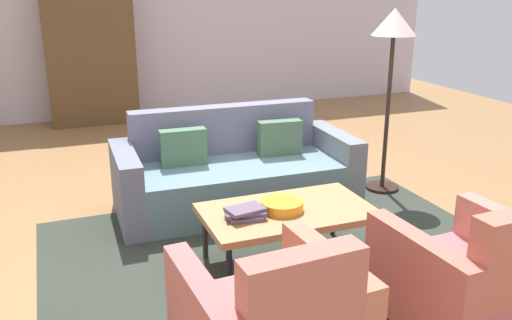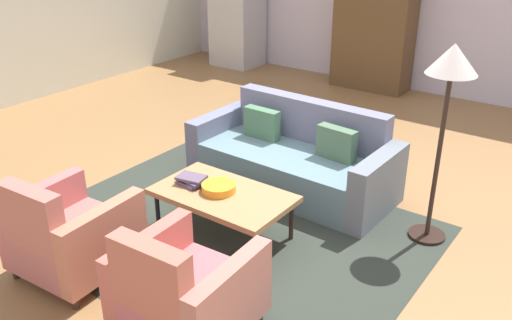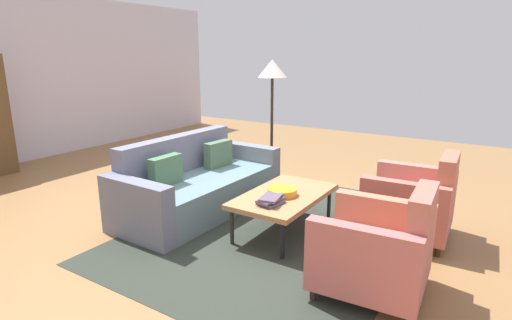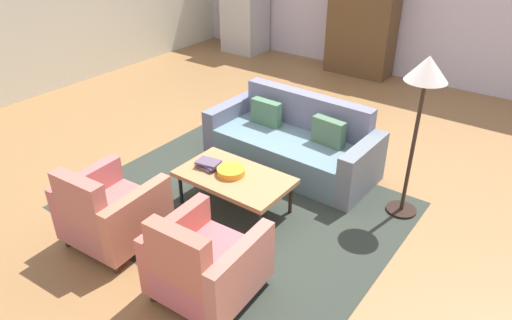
{
  "view_description": "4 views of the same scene",
  "coord_description": "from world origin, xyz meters",
  "px_view_note": "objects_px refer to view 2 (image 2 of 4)",
  "views": [
    {
      "loc": [
        -1.49,
        -4.05,
        1.94
      ],
      "look_at": [
        -0.13,
        -0.51,
        0.7
      ],
      "focal_mm": 38.38,
      "sensor_mm": 36.0,
      "label": 1
    },
    {
      "loc": [
        2.7,
        -4.05,
        2.65
      ],
      "look_at": [
        0.02,
        -0.36,
        0.56
      ],
      "focal_mm": 38.69,
      "sensor_mm": 36.0,
      "label": 2
    },
    {
      "loc": [
        -3.51,
        -2.71,
        1.81
      ],
      "look_at": [
        0.19,
        -0.35,
        0.66
      ],
      "focal_mm": 28.82,
      "sensor_mm": 36.0,
      "label": 3
    },
    {
      "loc": [
        2.66,
        -4.05,
        3.0
      ],
      "look_at": [
        0.19,
        -0.7,
        0.61
      ],
      "focal_mm": 32.89,
      "sensor_mm": 36.0,
      "label": 4
    }
  ],
  "objects_px": {
    "couch": "(296,160)",
    "armchair_left": "(68,237)",
    "coffee_table": "(223,196)",
    "book_stack": "(191,180)",
    "cabinet": "(374,31)",
    "floor_lamp": "(450,79)",
    "fruit_bowl": "(219,188)",
    "armchair_right": "(182,295)",
    "refrigerator": "(237,14)"
  },
  "relations": [
    {
      "from": "couch",
      "to": "floor_lamp",
      "type": "distance_m",
      "value": 1.89
    },
    {
      "from": "couch",
      "to": "book_stack",
      "type": "bearing_deg",
      "value": 76.08
    },
    {
      "from": "floor_lamp",
      "to": "book_stack",
      "type": "bearing_deg",
      "value": -149.86
    },
    {
      "from": "coffee_table",
      "to": "armchair_left",
      "type": "distance_m",
      "value": 1.31
    },
    {
      "from": "couch",
      "to": "fruit_bowl",
      "type": "bearing_deg",
      "value": 89.09
    },
    {
      "from": "armchair_left",
      "to": "armchair_right",
      "type": "height_order",
      "value": "same"
    },
    {
      "from": "refrigerator",
      "to": "fruit_bowl",
      "type": "bearing_deg",
      "value": -53.91
    },
    {
      "from": "coffee_table",
      "to": "cabinet",
      "type": "height_order",
      "value": "cabinet"
    },
    {
      "from": "fruit_bowl",
      "to": "refrigerator",
      "type": "distance_m",
      "value": 5.85
    },
    {
      "from": "coffee_table",
      "to": "refrigerator",
      "type": "relative_size",
      "value": 0.65
    },
    {
      "from": "armchair_left",
      "to": "book_stack",
      "type": "bearing_deg",
      "value": 73.17
    },
    {
      "from": "cabinet",
      "to": "refrigerator",
      "type": "xyz_separation_m",
      "value": [
        -2.61,
        -0.1,
        0.03
      ]
    },
    {
      "from": "fruit_bowl",
      "to": "refrigerator",
      "type": "height_order",
      "value": "refrigerator"
    },
    {
      "from": "couch",
      "to": "book_stack",
      "type": "relative_size",
      "value": 7.15
    },
    {
      "from": "armchair_right",
      "to": "fruit_bowl",
      "type": "distance_m",
      "value": 1.34
    },
    {
      "from": "cabinet",
      "to": "armchair_left",
      "type": "bearing_deg",
      "value": -87.33
    },
    {
      "from": "coffee_table",
      "to": "floor_lamp",
      "type": "relative_size",
      "value": 0.7
    },
    {
      "from": "armchair_left",
      "to": "cabinet",
      "type": "xyz_separation_m",
      "value": [
        -0.28,
        5.99,
        0.56
      ]
    },
    {
      "from": "fruit_bowl",
      "to": "cabinet",
      "type": "distance_m",
      "value": 4.91
    },
    {
      "from": "armchair_left",
      "to": "refrigerator",
      "type": "height_order",
      "value": "refrigerator"
    },
    {
      "from": "cabinet",
      "to": "couch",
      "type": "bearing_deg",
      "value": -76.43
    },
    {
      "from": "refrigerator",
      "to": "couch",
      "type": "bearing_deg",
      "value": -45.38
    },
    {
      "from": "cabinet",
      "to": "book_stack",
      "type": "bearing_deg",
      "value": -83.59
    },
    {
      "from": "armchair_left",
      "to": "refrigerator",
      "type": "xyz_separation_m",
      "value": [
        -2.88,
        5.88,
        0.58
      ]
    },
    {
      "from": "book_stack",
      "to": "refrigerator",
      "type": "distance_m",
      "value": 5.72
    },
    {
      "from": "fruit_bowl",
      "to": "book_stack",
      "type": "xyz_separation_m",
      "value": [
        -0.29,
        -0.03,
        0.0
      ]
    },
    {
      "from": "couch",
      "to": "fruit_bowl",
      "type": "distance_m",
      "value": 1.2
    },
    {
      "from": "fruit_bowl",
      "to": "floor_lamp",
      "type": "xyz_separation_m",
      "value": [
        1.53,
        1.02,
        0.99
      ]
    },
    {
      "from": "coffee_table",
      "to": "cabinet",
      "type": "bearing_deg",
      "value": 100.29
    },
    {
      "from": "couch",
      "to": "armchair_right",
      "type": "bearing_deg",
      "value": 105.62
    },
    {
      "from": "coffee_table",
      "to": "book_stack",
      "type": "relative_size",
      "value": 4.05
    },
    {
      "from": "armchair_left",
      "to": "couch",
      "type": "bearing_deg",
      "value": 72.14
    },
    {
      "from": "coffee_table",
      "to": "floor_lamp",
      "type": "bearing_deg",
      "value": 34.49
    },
    {
      "from": "book_stack",
      "to": "couch",
      "type": "bearing_deg",
      "value": 74.79
    },
    {
      "from": "cabinet",
      "to": "floor_lamp",
      "type": "distance_m",
      "value": 4.51
    },
    {
      "from": "armchair_right",
      "to": "fruit_bowl",
      "type": "xyz_separation_m",
      "value": [
        -0.65,
        1.17,
        0.11
      ]
    },
    {
      "from": "book_stack",
      "to": "floor_lamp",
      "type": "relative_size",
      "value": 0.17
    },
    {
      "from": "armchair_right",
      "to": "book_stack",
      "type": "bearing_deg",
      "value": 126.66
    },
    {
      "from": "armchair_right",
      "to": "coffee_table",
      "type": "bearing_deg",
      "value": 114.54
    },
    {
      "from": "couch",
      "to": "armchair_left",
      "type": "relative_size",
      "value": 2.41
    },
    {
      "from": "couch",
      "to": "refrigerator",
      "type": "xyz_separation_m",
      "value": [
        -3.48,
        3.53,
        0.64
      ]
    },
    {
      "from": "book_stack",
      "to": "cabinet",
      "type": "height_order",
      "value": "cabinet"
    },
    {
      "from": "fruit_bowl",
      "to": "cabinet",
      "type": "bearing_deg",
      "value": 99.79
    },
    {
      "from": "armchair_right",
      "to": "fruit_bowl",
      "type": "bearing_deg",
      "value": 116.2
    },
    {
      "from": "cabinet",
      "to": "refrigerator",
      "type": "height_order",
      "value": "refrigerator"
    },
    {
      "from": "armchair_right",
      "to": "book_stack",
      "type": "distance_m",
      "value": 1.47
    },
    {
      "from": "couch",
      "to": "armchair_right",
      "type": "height_order",
      "value": "armchair_right"
    },
    {
      "from": "fruit_bowl",
      "to": "floor_lamp",
      "type": "distance_m",
      "value": 2.09
    },
    {
      "from": "couch",
      "to": "coffee_table",
      "type": "relative_size",
      "value": 1.77
    },
    {
      "from": "couch",
      "to": "armchair_left",
      "type": "bearing_deg",
      "value": 77.03
    }
  ]
}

